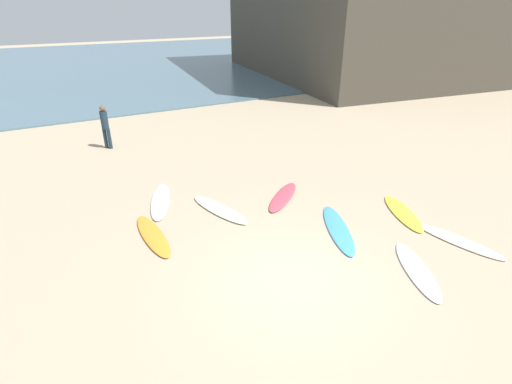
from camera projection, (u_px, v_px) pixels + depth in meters
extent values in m
plane|color=tan|center=(293.00, 280.00, 8.37)|extent=(120.00, 120.00, 0.00)
cube|color=slate|center=(81.00, 65.00, 36.10)|extent=(120.00, 40.00, 0.08)
ellipsoid|color=silver|center=(417.00, 270.00, 8.62)|extent=(1.44, 2.16, 0.06)
ellipsoid|color=silver|center=(220.00, 209.00, 11.11)|extent=(1.12, 2.34, 0.09)
ellipsoid|color=white|center=(161.00, 201.00, 11.59)|extent=(1.34, 2.45, 0.08)
ellipsoid|color=yellow|center=(403.00, 213.00, 10.95)|extent=(1.36, 2.20, 0.07)
ellipsoid|color=silver|center=(458.00, 241.00, 9.69)|extent=(0.95, 2.26, 0.06)
ellipsoid|color=#48A2E0|center=(338.00, 229.00, 10.18)|extent=(1.54, 2.48, 0.07)
ellipsoid|color=orange|center=(153.00, 235.00, 9.88)|extent=(0.56, 2.27, 0.09)
ellipsoid|color=#D54C5D|center=(283.00, 197.00, 11.84)|extent=(1.95, 1.76, 0.09)
cylinder|color=#1E3342|center=(109.00, 139.00, 15.68)|extent=(0.14, 0.14, 0.83)
cylinder|color=#1E3342|center=(105.00, 138.00, 15.74)|extent=(0.14, 0.14, 0.83)
cylinder|color=#1E3342|center=(104.00, 120.00, 15.37)|extent=(0.40, 0.40, 0.69)
sphere|color=brown|center=(102.00, 108.00, 15.17)|extent=(0.22, 0.22, 0.22)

